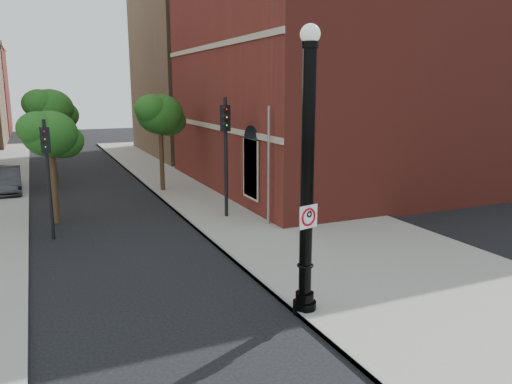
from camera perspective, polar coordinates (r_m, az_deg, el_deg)
name	(u,v)px	position (r m, az deg, el deg)	size (l,w,h in m)	color
ground	(211,321)	(12.40, -5.21, -14.43)	(120.00, 120.00, 0.00)	black
sidewalk_right	(263,206)	(23.28, 0.81, -1.60)	(8.00, 60.00, 0.12)	gray
curb_edge	(181,214)	(21.97, -8.60, -2.53)	(0.10, 60.00, 0.14)	gray
brick_wall_building	(388,74)	(31.36, 14.85, 12.90)	(22.30, 16.30, 12.50)	maroon
bg_building_tan_b	(271,70)	(45.02, 1.75, 13.80)	(22.00, 14.00, 14.00)	#7F6145
lamppost	(307,188)	(11.77, 5.84, 0.48)	(0.58, 0.58, 6.86)	black
no_parking_sign	(308,217)	(11.76, 6.01, -2.81)	(0.54, 0.16, 0.56)	white
parked_car	(5,180)	(29.34, -26.72, 1.23)	(1.50, 4.31, 1.42)	#2A2A2F
traffic_signal_left	(47,160)	(19.33, -22.79, 3.44)	(0.33, 0.38, 4.39)	black
traffic_signal_right	(226,138)	(20.68, -3.50, 6.17)	(0.40, 0.45, 5.10)	black
utility_pole	(269,168)	(19.56, 1.45, 2.79)	(0.10, 0.10, 4.79)	#999999
street_tree_a	(51,135)	(21.60, -22.41, 6.02)	(2.55, 2.30, 4.59)	#372216
street_tree_b	(51,110)	(30.31, -22.42, 8.69)	(3.00, 2.71, 5.40)	#372216
street_tree_c	(160,115)	(26.69, -10.86, 8.61)	(2.86, 2.58, 5.15)	#372216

